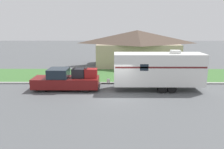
% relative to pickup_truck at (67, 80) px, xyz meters
% --- Properties ---
extents(ground_plane, '(120.00, 120.00, 0.00)m').
position_rel_pickup_truck_xyz_m(ground_plane, '(4.54, -1.80, -0.89)').
color(ground_plane, '#515456').
extents(curb_strip, '(80.00, 0.30, 0.14)m').
position_rel_pickup_truck_xyz_m(curb_strip, '(4.54, 1.95, -0.82)').
color(curb_strip, '#999993').
rests_on(curb_strip, ground_plane).
extents(lawn_strip, '(80.00, 7.00, 0.03)m').
position_rel_pickup_truck_xyz_m(lawn_strip, '(4.54, 5.60, -0.88)').
color(lawn_strip, '#3D6B33').
rests_on(lawn_strip, ground_plane).
extents(house_across_street, '(12.04, 6.65, 4.94)m').
position_rel_pickup_truck_xyz_m(house_across_street, '(7.49, 11.95, 1.67)').
color(house_across_street, tan).
rests_on(house_across_street, ground_plane).
extents(pickup_truck, '(5.96, 2.01, 2.04)m').
position_rel_pickup_truck_xyz_m(pickup_truck, '(0.00, 0.00, 0.00)').
color(pickup_truck, black).
rests_on(pickup_truck, ground_plane).
extents(travel_trailer, '(8.95, 2.23, 3.57)m').
position_rel_pickup_truck_xyz_m(travel_trailer, '(8.16, -0.00, 1.01)').
color(travel_trailer, black).
rests_on(travel_trailer, ground_plane).
extents(mailbox, '(0.48, 0.20, 1.22)m').
position_rel_pickup_truck_xyz_m(mailbox, '(8.90, 2.90, 0.05)').
color(mailbox, brown).
rests_on(mailbox, ground_plane).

